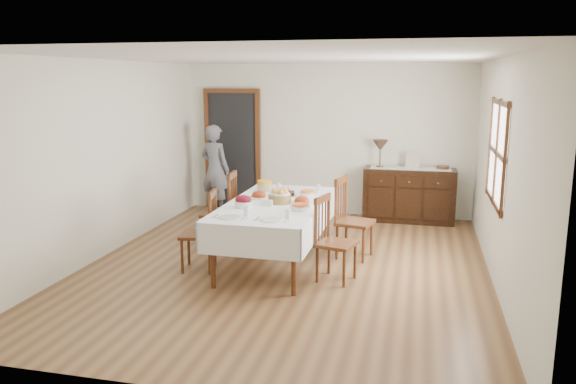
% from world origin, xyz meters
% --- Properties ---
extents(ground, '(6.00, 6.00, 0.00)m').
position_xyz_m(ground, '(0.00, 0.00, 0.00)').
color(ground, brown).
extents(room_shell, '(5.02, 6.02, 2.65)m').
position_xyz_m(room_shell, '(-0.15, 0.42, 1.64)').
color(room_shell, white).
rests_on(room_shell, ground).
extents(dining_table, '(1.22, 2.36, 0.81)m').
position_xyz_m(dining_table, '(-0.16, 0.08, 0.71)').
color(dining_table, white).
rests_on(dining_table, ground).
extents(chair_left_near, '(0.48, 0.48, 1.01)m').
position_xyz_m(chair_left_near, '(-0.99, -0.35, 0.51)').
color(chair_left_near, '#4D2712').
rests_on(chair_left_near, ground).
extents(chair_left_far, '(0.49, 0.49, 1.08)m').
position_xyz_m(chair_left_far, '(-1.07, 0.63, 0.55)').
color(chair_left_far, '#4D2712').
rests_on(chair_left_far, ground).
extents(chair_right_near, '(0.51, 0.51, 1.01)m').
position_xyz_m(chair_right_near, '(0.64, -0.33, 0.51)').
color(chair_right_near, '#4D2712').
rests_on(chair_right_near, ground).
extents(chair_right_far, '(0.53, 0.53, 1.08)m').
position_xyz_m(chair_right_far, '(0.74, 0.59, 0.54)').
color(chair_right_far, '#4D2712').
rests_on(chair_right_far, ground).
extents(sideboard, '(1.49, 0.54, 0.89)m').
position_xyz_m(sideboard, '(1.45, 2.72, 0.45)').
color(sideboard, black).
rests_on(sideboard, ground).
extents(person, '(0.60, 0.48, 1.68)m').
position_xyz_m(person, '(-1.88, 2.50, 0.84)').
color(person, slate).
rests_on(person, ground).
extents(bread_basket, '(0.29, 0.29, 0.19)m').
position_xyz_m(bread_basket, '(-0.10, 0.08, 0.89)').
color(bread_basket, brown).
rests_on(bread_basket, dining_table).
extents(egg_basket, '(0.29, 0.29, 0.11)m').
position_xyz_m(egg_basket, '(-0.16, 0.55, 0.84)').
color(egg_basket, black).
rests_on(egg_basket, dining_table).
extents(ham_platter_a, '(0.30, 0.30, 0.11)m').
position_xyz_m(ham_platter_a, '(-0.44, 0.31, 0.84)').
color(ham_platter_a, silver).
rests_on(ham_platter_a, dining_table).
extents(ham_platter_b, '(0.32, 0.32, 0.11)m').
position_xyz_m(ham_platter_b, '(0.18, 0.10, 0.84)').
color(ham_platter_b, silver).
rests_on(ham_platter_b, dining_table).
extents(beet_bowl, '(0.22, 0.22, 0.15)m').
position_xyz_m(beet_bowl, '(-0.48, -0.26, 0.88)').
color(beet_bowl, silver).
rests_on(beet_bowl, dining_table).
extents(carrot_bowl, '(0.20, 0.20, 0.09)m').
position_xyz_m(carrot_bowl, '(0.17, 0.53, 0.85)').
color(carrot_bowl, silver).
rests_on(carrot_bowl, dining_table).
extents(pineapple_bowl, '(0.22, 0.22, 0.15)m').
position_xyz_m(pineapple_bowl, '(-0.49, 0.78, 0.88)').
color(pineapple_bowl, tan).
rests_on(pineapple_bowl, dining_table).
extents(casserole_dish, '(0.25, 0.25, 0.07)m').
position_xyz_m(casserole_dish, '(0.23, -0.23, 0.84)').
color(casserole_dish, silver).
rests_on(casserole_dish, dining_table).
extents(butter_dish, '(0.14, 0.09, 0.07)m').
position_xyz_m(butter_dish, '(-0.22, -0.10, 0.84)').
color(butter_dish, silver).
rests_on(butter_dish, dining_table).
extents(setting_left, '(0.42, 0.31, 0.10)m').
position_xyz_m(setting_left, '(-0.42, -0.74, 0.83)').
color(setting_left, silver).
rests_on(setting_left, dining_table).
extents(setting_right, '(0.42, 0.31, 0.10)m').
position_xyz_m(setting_right, '(0.07, -0.74, 0.83)').
color(setting_right, silver).
rests_on(setting_right, dining_table).
extents(glass_far_a, '(0.06, 0.06, 0.11)m').
position_xyz_m(glass_far_a, '(-0.31, 0.82, 0.86)').
color(glass_far_a, white).
rests_on(glass_far_a, dining_table).
extents(glass_far_b, '(0.06, 0.06, 0.11)m').
position_xyz_m(glass_far_b, '(0.25, 0.85, 0.86)').
color(glass_far_b, white).
rests_on(glass_far_b, dining_table).
extents(runner, '(1.30, 0.35, 0.01)m').
position_xyz_m(runner, '(1.46, 2.72, 0.90)').
color(runner, silver).
rests_on(runner, sideboard).
extents(table_lamp, '(0.26, 0.26, 0.46)m').
position_xyz_m(table_lamp, '(0.95, 2.71, 1.25)').
color(table_lamp, brown).
rests_on(table_lamp, sideboard).
extents(picture_frame, '(0.22, 0.08, 0.28)m').
position_xyz_m(picture_frame, '(1.48, 2.70, 1.03)').
color(picture_frame, tan).
rests_on(picture_frame, sideboard).
extents(deco_bowl, '(0.20, 0.20, 0.06)m').
position_xyz_m(deco_bowl, '(1.97, 2.75, 0.92)').
color(deco_bowl, '#4D2712').
rests_on(deco_bowl, sideboard).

